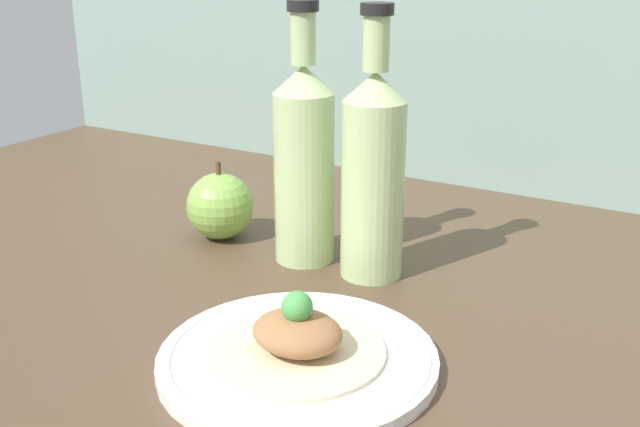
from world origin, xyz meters
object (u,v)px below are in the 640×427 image
at_px(plated_food, 298,337).
at_px(cider_bottle_right, 373,170).
at_px(plate, 298,358).
at_px(apple, 220,206).
at_px(cider_bottle_left, 304,159).

distance_m(plated_food, cider_bottle_right, 0.23).
xyz_separation_m(plate, apple, (-0.25, 0.21, 0.03)).
bearing_deg(plate, cider_bottle_left, 119.96).
xyz_separation_m(cider_bottle_left, cider_bottle_right, (0.09, 0.00, 0.00)).
bearing_deg(cider_bottle_right, plate, -81.00).
height_order(cider_bottle_left, cider_bottle_right, same).
bearing_deg(apple, cider_bottle_left, -1.63).
relative_size(cider_bottle_left, apple, 2.96).
distance_m(cider_bottle_left, cider_bottle_right, 0.09).
bearing_deg(apple, cider_bottle_right, -0.96).
distance_m(plate, plated_food, 0.02).
relative_size(cider_bottle_right, apple, 2.96).
distance_m(plate, apple, 0.33).
bearing_deg(cider_bottle_left, plated_food, -60.04).
height_order(plated_food, cider_bottle_left, cider_bottle_left).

